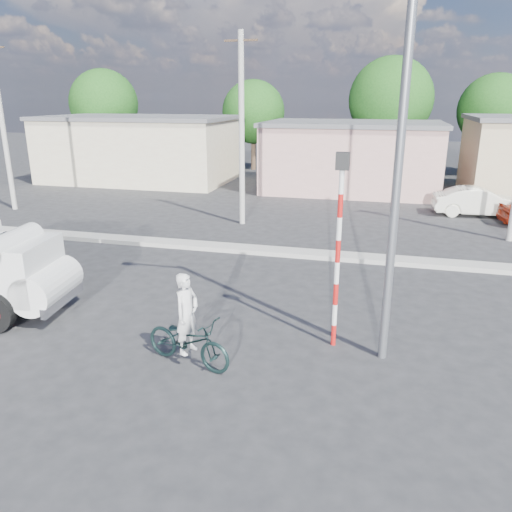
% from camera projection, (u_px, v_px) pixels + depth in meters
% --- Properties ---
extents(ground_plane, '(120.00, 120.00, 0.00)m').
position_uv_depth(ground_plane, '(178.00, 359.00, 10.85)').
color(ground_plane, '#252528').
rests_on(ground_plane, ground).
extents(median, '(40.00, 0.80, 0.16)m').
position_uv_depth(median, '(265.00, 250.00, 18.20)').
color(median, '#99968E').
rests_on(median, ground).
extents(bicycle, '(2.21, 1.27, 1.10)m').
position_uv_depth(bicycle, '(188.00, 341.00, 10.47)').
color(bicycle, black).
rests_on(bicycle, ground).
extents(cyclist, '(0.58, 0.73, 1.74)m').
position_uv_depth(cyclist, '(187.00, 327.00, 10.37)').
color(cyclist, silver).
rests_on(cyclist, ground).
extents(car_cream, '(4.17, 1.66, 1.35)m').
position_uv_depth(car_cream, '(478.00, 202.00, 23.66)').
color(car_cream, silver).
rests_on(car_cream, ground).
extents(traffic_pole, '(0.28, 0.18, 4.36)m').
position_uv_depth(traffic_pole, '(339.00, 236.00, 10.67)').
color(traffic_pole, red).
rests_on(traffic_pole, ground).
extents(streetlight, '(2.34, 0.22, 9.00)m').
position_uv_depth(streetlight, '(393.00, 123.00, 9.45)').
color(streetlight, slate).
rests_on(streetlight, ground).
extents(building_row, '(37.80, 7.30, 4.44)m').
position_uv_depth(building_row, '(337.00, 154.00, 30.21)').
color(building_row, beige).
rests_on(building_row, ground).
extents(tree_row, '(34.13, 7.32, 8.10)m').
position_uv_depth(tree_row, '(302.00, 105.00, 36.30)').
color(tree_row, '#38281E').
rests_on(tree_row, ground).
extents(utility_poles, '(35.40, 0.24, 8.00)m').
position_uv_depth(utility_poles, '(368.00, 133.00, 19.89)').
color(utility_poles, '#99968E').
rests_on(utility_poles, ground).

